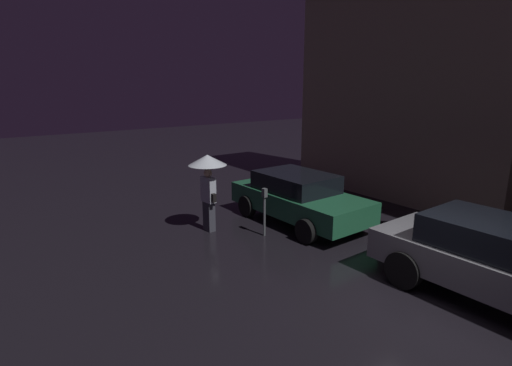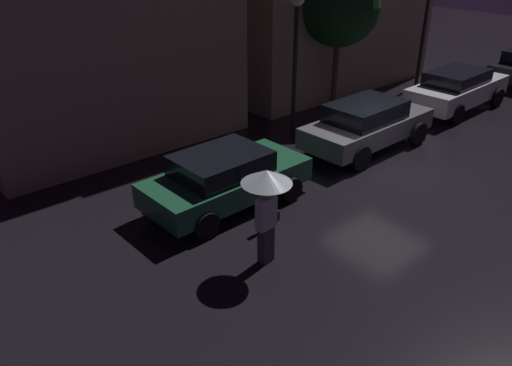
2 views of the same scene
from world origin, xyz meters
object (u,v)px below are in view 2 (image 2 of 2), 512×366
object	(u,v)px
parked_car_white	(457,88)
pedestrian_with_umbrella	(267,192)
parked_car_green	(226,177)
street_lamp_far	(428,1)
parking_meter	(276,193)
parked_car_grey	(367,124)
street_lamp_near	(296,34)

from	to	relation	value
parked_car_white	pedestrian_with_umbrella	xyz separation A→B (m)	(-11.60, -2.55, 0.79)
parked_car_green	street_lamp_far	xyz separation A→B (m)	(12.21, 2.76, 2.74)
parking_meter	street_lamp_far	world-z (taller)	street_lamp_far
parked_car_green	parked_car_white	bearing A→B (deg)	-0.58
parked_car_grey	street_lamp_far	distance (m)	7.90
parked_car_grey	street_lamp_far	world-z (taller)	street_lamp_far
street_lamp_near	street_lamp_far	size ratio (longest dim) A/B	0.91
parked_car_white	street_lamp_near	xyz separation A→B (m)	(-6.23, 2.17, 2.37)
parked_car_grey	pedestrian_with_umbrella	distance (m)	6.61
pedestrian_with_umbrella	parking_meter	xyz separation A→B (m)	(1.14, 0.96, -0.80)
street_lamp_far	pedestrian_with_umbrella	bearing A→B (deg)	-158.54
parked_car_grey	street_lamp_far	bearing A→B (deg)	20.27
parking_meter	parked_car_white	bearing A→B (deg)	8.68
parked_car_green	pedestrian_with_umbrella	xyz separation A→B (m)	(-0.82, -2.37, 0.85)
parked_car_grey	pedestrian_with_umbrella	bearing A→B (deg)	-160.52
parked_car_grey	parking_meter	distance (m)	5.18
parked_car_green	pedestrian_with_umbrella	world-z (taller)	pedestrian_with_umbrella
parked_car_green	parking_meter	xyz separation A→B (m)	(0.32, -1.41, 0.05)
parked_car_white	parking_meter	distance (m)	10.58
parked_car_grey	parked_car_white	xyz separation A→B (m)	(5.47, 0.20, -0.00)
parked_car_grey	parking_meter	bearing A→B (deg)	-165.87
parked_car_green	parked_car_white	size ratio (longest dim) A/B	0.88
parked_car_green	parked_car_white	world-z (taller)	parked_car_white
parking_meter	street_lamp_far	size ratio (longest dim) A/B	0.26
pedestrian_with_umbrella	street_lamp_near	distance (m)	7.33
pedestrian_with_umbrella	parked_car_green	bearing A→B (deg)	65.37
parked_car_white	parking_meter	world-z (taller)	parked_car_white
parking_meter	street_lamp_near	xyz separation A→B (m)	(4.23, 3.77, 2.38)
parked_car_green	parking_meter	distance (m)	1.45
parked_car_green	parked_car_white	distance (m)	10.78
parked_car_white	street_lamp_far	world-z (taller)	street_lamp_far
street_lamp_near	street_lamp_far	xyz separation A→B (m)	(7.65, 0.40, 0.31)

